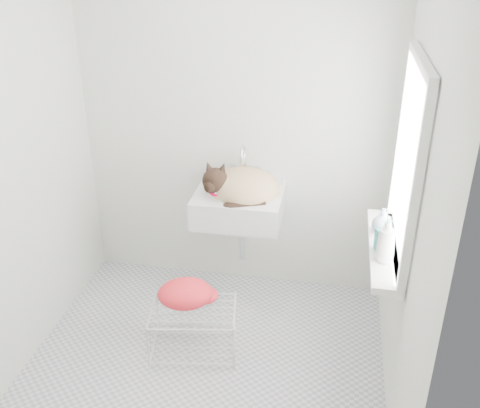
% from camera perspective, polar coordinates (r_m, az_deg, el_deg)
% --- Properties ---
extents(floor, '(2.20, 2.00, 0.02)m').
position_cam_1_polar(floor, '(3.60, -3.62, -16.08)').
color(floor, silver).
rests_on(floor, ground).
extents(back_wall, '(2.20, 0.02, 2.50)m').
position_cam_1_polar(back_wall, '(3.82, -0.51, 8.44)').
color(back_wall, silver).
rests_on(back_wall, ground).
extents(right_wall, '(0.02, 2.00, 2.50)m').
position_cam_1_polar(right_wall, '(2.85, 17.65, 0.68)').
color(right_wall, silver).
rests_on(right_wall, ground).
extents(left_wall, '(0.02, 2.00, 2.50)m').
position_cam_1_polar(left_wall, '(3.35, -22.91, 3.67)').
color(left_wall, silver).
rests_on(left_wall, ground).
extents(window_glass, '(0.01, 0.80, 1.00)m').
position_cam_1_polar(window_glass, '(2.99, 17.28, 4.07)').
color(window_glass, white).
rests_on(window_glass, right_wall).
extents(window_frame, '(0.04, 0.90, 1.10)m').
position_cam_1_polar(window_frame, '(2.99, 16.99, 4.09)').
color(window_frame, white).
rests_on(window_frame, right_wall).
extents(windowsill, '(0.16, 0.88, 0.04)m').
position_cam_1_polar(windowsill, '(3.20, 14.72, -4.44)').
color(windowsill, white).
rests_on(windowsill, right_wall).
extents(sink, '(0.59, 0.52, 0.24)m').
position_cam_1_polar(sink, '(3.71, -0.08, 1.27)').
color(sink, white).
rests_on(sink, back_wall).
extents(faucet, '(0.22, 0.15, 0.22)m').
position_cam_1_polar(faucet, '(3.82, 0.43, 4.30)').
color(faucet, silver).
rests_on(faucet, sink).
extents(cat, '(0.53, 0.44, 0.32)m').
position_cam_1_polar(cat, '(3.67, 0.03, 1.72)').
color(cat, tan).
rests_on(cat, sink).
extents(wire_rack, '(0.58, 0.45, 0.31)m').
position_cam_1_polar(wire_rack, '(3.60, -4.85, -12.97)').
color(wire_rack, silver).
rests_on(wire_rack, floor).
extents(towel, '(0.40, 0.33, 0.15)m').
position_cam_1_polar(towel, '(3.54, -5.67, -9.85)').
color(towel, red).
rests_on(towel, wire_rack).
extents(bottle_a, '(0.09, 0.09, 0.22)m').
position_cam_1_polar(bottle_a, '(3.05, 14.72, -5.70)').
color(bottle_a, white).
rests_on(bottle_a, windowsill).
extents(bottle_b, '(0.11, 0.11, 0.19)m').
position_cam_1_polar(bottle_b, '(3.14, 14.63, -4.72)').
color(bottle_b, teal).
rests_on(bottle_b, windowsill).
extents(bottle_c, '(0.14, 0.14, 0.15)m').
position_cam_1_polar(bottle_c, '(3.32, 14.47, -2.81)').
color(bottle_c, silver).
rests_on(bottle_c, windowsill).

